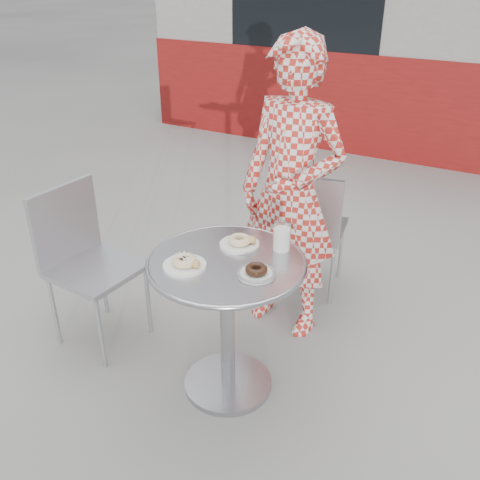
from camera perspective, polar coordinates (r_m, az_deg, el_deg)
The scene contains 9 objects.
ground at distance 2.68m, azimuth -1.39°, elevation -14.96°, with size 60.00×60.00×0.00m, color #A7A49E.
bistro_table at distance 2.34m, azimuth -1.40°, elevation -5.79°, with size 0.69×0.69×0.70m.
chair_far at distance 3.27m, azimuth 7.51°, elevation -1.29°, with size 0.43×0.44×0.79m.
chair_left at distance 2.90m, azimuth -14.81°, elevation -5.86°, with size 0.43×0.43×0.84m.
seated_person at distance 2.71m, azimuth 5.51°, elevation 4.96°, with size 0.57×0.37×1.55m, color red.
plate_far at distance 2.36m, azimuth 0.02°, elevation -0.23°, with size 0.18×0.18×0.05m.
plate_near at distance 2.21m, azimuth -5.88°, elevation -2.45°, with size 0.18×0.18×0.05m.
plate_checker at distance 2.15m, azimuth 1.75°, elevation -3.44°, with size 0.16×0.16×0.04m.
milk_cup at distance 2.32m, azimuth 4.47°, elevation 0.20°, with size 0.08×0.08×0.12m.
Camera 1 is at (1.00, -1.69, 1.83)m, focal length 40.00 mm.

